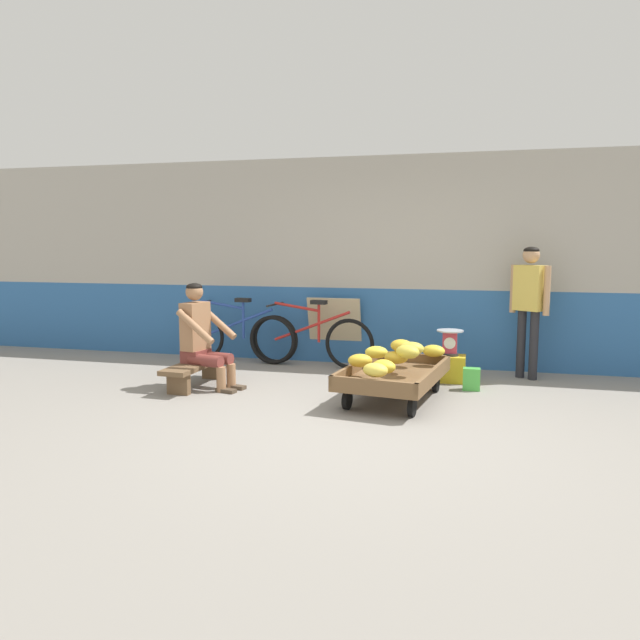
{
  "coord_description": "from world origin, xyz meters",
  "views": [
    {
      "loc": [
        1.01,
        -4.98,
        1.57
      ],
      "look_at": [
        -0.59,
        1.26,
        0.75
      ],
      "focal_mm": 33.95,
      "sensor_mm": 36.0,
      "label": 1
    }
  ],
  "objects_px": {
    "low_bench": "(196,368)",
    "weighing_scale": "(450,342)",
    "bicycle_near_left": "(236,336)",
    "bicycle_far_left": "(311,339)",
    "plastic_crate": "(449,368)",
    "sign_board": "(335,330)",
    "banana_cart": "(394,377)",
    "vendor_seated": "(202,336)",
    "shopping_bag": "(471,379)",
    "customer_adult": "(529,297)"
  },
  "relations": [
    {
      "from": "banana_cart",
      "to": "plastic_crate",
      "type": "bearing_deg",
      "value": 63.14
    },
    {
      "from": "banana_cart",
      "to": "vendor_seated",
      "type": "bearing_deg",
      "value": 178.91
    },
    {
      "from": "customer_adult",
      "to": "vendor_seated",
      "type": "bearing_deg",
      "value": -159.15
    },
    {
      "from": "sign_board",
      "to": "low_bench",
      "type": "bearing_deg",
      "value": -125.55
    },
    {
      "from": "bicycle_far_left",
      "to": "bicycle_near_left",
      "type": "bearing_deg",
      "value": 178.18
    },
    {
      "from": "sign_board",
      "to": "plastic_crate",
      "type": "bearing_deg",
      "value": -25.85
    },
    {
      "from": "plastic_crate",
      "to": "banana_cart",
      "type": "bearing_deg",
      "value": -116.86
    },
    {
      "from": "low_bench",
      "to": "plastic_crate",
      "type": "bearing_deg",
      "value": 19.04
    },
    {
      "from": "customer_adult",
      "to": "bicycle_far_left",
      "type": "bearing_deg",
      "value": 178.79
    },
    {
      "from": "low_bench",
      "to": "vendor_seated",
      "type": "distance_m",
      "value": 0.38
    },
    {
      "from": "vendor_seated",
      "to": "sign_board",
      "type": "height_order",
      "value": "vendor_seated"
    },
    {
      "from": "bicycle_far_left",
      "to": "plastic_crate",
      "type": "bearing_deg",
      "value": -13.81
    },
    {
      "from": "low_bench",
      "to": "customer_adult",
      "type": "relative_size",
      "value": 0.73
    },
    {
      "from": "low_bench",
      "to": "plastic_crate",
      "type": "relative_size",
      "value": 3.09
    },
    {
      "from": "low_bench",
      "to": "weighing_scale",
      "type": "height_order",
      "value": "weighing_scale"
    },
    {
      "from": "low_bench",
      "to": "vendor_seated",
      "type": "height_order",
      "value": "vendor_seated"
    },
    {
      "from": "weighing_scale",
      "to": "bicycle_near_left",
      "type": "xyz_separation_m",
      "value": [
        -2.79,
        0.46,
        -0.1
      ]
    },
    {
      "from": "low_bench",
      "to": "weighing_scale",
      "type": "xyz_separation_m",
      "value": [
        2.69,
        0.93,
        0.25
      ]
    },
    {
      "from": "bicycle_near_left",
      "to": "banana_cart",
      "type": "bearing_deg",
      "value": -32.42
    },
    {
      "from": "low_bench",
      "to": "bicycle_far_left",
      "type": "xyz_separation_m",
      "value": [
        0.94,
        1.36,
        0.15
      ]
    },
    {
      "from": "banana_cart",
      "to": "low_bench",
      "type": "relative_size",
      "value": 1.39
    },
    {
      "from": "weighing_scale",
      "to": "sign_board",
      "type": "distance_m",
      "value": 1.68
    },
    {
      "from": "weighing_scale",
      "to": "bicycle_far_left",
      "type": "relative_size",
      "value": 0.18
    },
    {
      "from": "banana_cart",
      "to": "plastic_crate",
      "type": "relative_size",
      "value": 4.3
    },
    {
      "from": "plastic_crate",
      "to": "bicycle_far_left",
      "type": "distance_m",
      "value": 1.81
    },
    {
      "from": "weighing_scale",
      "to": "bicycle_far_left",
      "type": "xyz_separation_m",
      "value": [
        -1.75,
        0.43,
        -0.1
      ]
    },
    {
      "from": "plastic_crate",
      "to": "bicycle_near_left",
      "type": "height_order",
      "value": "bicycle_near_left"
    },
    {
      "from": "plastic_crate",
      "to": "customer_adult",
      "type": "bearing_deg",
      "value": 23.37
    },
    {
      "from": "weighing_scale",
      "to": "shopping_bag",
      "type": "xyz_separation_m",
      "value": [
        0.25,
        -0.36,
        -0.33
      ]
    },
    {
      "from": "low_bench",
      "to": "sign_board",
      "type": "height_order",
      "value": "sign_board"
    },
    {
      "from": "vendor_seated",
      "to": "bicycle_far_left",
      "type": "relative_size",
      "value": 0.69
    },
    {
      "from": "plastic_crate",
      "to": "weighing_scale",
      "type": "bearing_deg",
      "value": -90.0
    },
    {
      "from": "banana_cart",
      "to": "sign_board",
      "type": "height_order",
      "value": "sign_board"
    },
    {
      "from": "low_bench",
      "to": "shopping_bag",
      "type": "bearing_deg",
      "value": 10.85
    },
    {
      "from": "low_bench",
      "to": "shopping_bag",
      "type": "distance_m",
      "value": 3.0
    },
    {
      "from": "banana_cart",
      "to": "sign_board",
      "type": "distance_m",
      "value": 2.0
    },
    {
      "from": "customer_adult",
      "to": "shopping_bag",
      "type": "height_order",
      "value": "customer_adult"
    },
    {
      "from": "bicycle_far_left",
      "to": "sign_board",
      "type": "height_order",
      "value": "sign_board"
    },
    {
      "from": "banana_cart",
      "to": "plastic_crate",
      "type": "height_order",
      "value": "banana_cart"
    },
    {
      "from": "low_bench",
      "to": "bicycle_near_left",
      "type": "bearing_deg",
      "value": 93.82
    },
    {
      "from": "customer_adult",
      "to": "low_bench",
      "type": "bearing_deg",
      "value": -159.88
    },
    {
      "from": "low_bench",
      "to": "sign_board",
      "type": "xyz_separation_m",
      "value": [
        1.19,
        1.66,
        0.23
      ]
    },
    {
      "from": "banana_cart",
      "to": "bicycle_far_left",
      "type": "height_order",
      "value": "bicycle_far_left"
    },
    {
      "from": "vendor_seated",
      "to": "weighing_scale",
      "type": "relative_size",
      "value": 3.8
    },
    {
      "from": "bicycle_far_left",
      "to": "sign_board",
      "type": "xyz_separation_m",
      "value": [
        0.24,
        0.3,
        0.08
      ]
    },
    {
      "from": "banana_cart",
      "to": "weighing_scale",
      "type": "height_order",
      "value": "weighing_scale"
    },
    {
      "from": "low_bench",
      "to": "bicycle_far_left",
      "type": "bearing_deg",
      "value": 55.24
    },
    {
      "from": "vendor_seated",
      "to": "plastic_crate",
      "type": "distance_m",
      "value": 2.81
    },
    {
      "from": "banana_cart",
      "to": "weighing_scale",
      "type": "distance_m",
      "value": 1.13
    },
    {
      "from": "bicycle_near_left",
      "to": "sign_board",
      "type": "xyz_separation_m",
      "value": [
        1.28,
        0.27,
        0.08
      ]
    }
  ]
}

